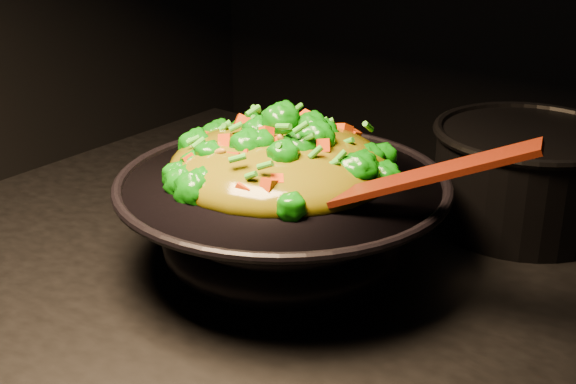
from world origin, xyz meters
The scene contains 4 objects.
wok centered at (-0.11, 0.04, 0.95)m, with size 0.37×0.37×0.10m, color black, non-canonical shape.
stir_fry centered at (-0.14, 0.07, 1.05)m, with size 0.26×0.26×0.09m, color #0C5F06, non-canonical shape.
spatula centered at (0.05, 0.05, 1.05)m, with size 0.26×0.04×0.01m, color #321005.
back_pot centered at (0.06, 0.32, 0.96)m, with size 0.23×0.23×0.13m, color black.
Camera 1 is at (0.40, -0.61, 1.34)m, focal length 50.00 mm.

